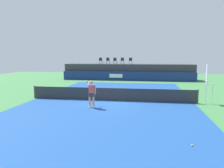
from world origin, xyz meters
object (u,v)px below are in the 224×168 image
spectator_chair_right (122,60)px  tennis_player (91,93)px  spectator_chair_center (115,60)px  spectator_chair_far_right (131,60)px  spectator_chair_far_left (101,60)px  tennis_ball (192,145)px  net_post_far (198,96)px  net_post_near (35,92)px  spectator_chair_left (108,60)px  umpire_chair (208,81)px

spectator_chair_right → tennis_player: bearing=-90.2°
spectator_chair_center → spectator_chair_far_right: size_ratio=1.00×
spectator_chair_far_left → tennis_ball: 24.91m
net_post_far → net_post_near: bearing=180.0°
spectator_chair_far_left → spectator_chair_left: size_ratio=1.00×
net_post_near → tennis_player: 5.80m
spectator_chair_left → tennis_player: spectator_chair_left is taller
spectator_chair_far_right → net_post_near: spectator_chair_far_right is taller
net_post_near → tennis_player: bearing=-24.4°
spectator_chair_far_left → spectator_chair_left: (1.09, -0.13, 0.00)m
spectator_chair_left → spectator_chair_far_right: size_ratio=1.00×
spectator_chair_far_right → umpire_chair: 16.79m
umpire_chair → spectator_chair_right: bearing=117.0°
spectator_chair_center → net_post_near: bearing=-106.0°
spectator_chair_left → tennis_player: (2.03, -17.67, -1.73)m
spectator_chair_left → spectator_chair_center: size_ratio=1.00×
spectator_chair_far_left → umpire_chair: bearing=-54.8°
spectator_chair_far_left → tennis_player: 18.15m
spectator_chair_center → spectator_chair_far_right: same height
spectator_chair_center → spectator_chair_right: size_ratio=1.00×
spectator_chair_right → tennis_ball: size_ratio=13.06×
net_post_far → spectator_chair_left: bearing=120.9°
spectator_chair_far_left → spectator_chair_right: 3.21m
spectator_chair_center → spectator_chair_far_right: bearing=11.1°
spectator_chair_left → umpire_chair: bearing=-57.4°
umpire_chair → net_post_near: (-13.02, -0.01, -1.09)m
spectator_chair_center → net_post_near: (-4.30, -15.01, -2.19)m
spectator_chair_far_left → tennis_player: spectator_chair_far_left is taller
spectator_chair_left → spectator_chair_center: bearing=-14.4°
umpire_chair → net_post_far: bearing=-178.6°
spectator_chair_center → tennis_player: bearing=-86.8°
umpire_chair → net_post_near: bearing=-179.9°
spectator_chair_far_left → spectator_chair_far_right: 4.32m
spectator_chair_left → spectator_chair_far_left: bearing=173.3°
spectator_chair_left → net_post_far: bearing=-59.1°
umpire_chair → spectator_chair_far_left: bearing=125.2°
spectator_chair_left → umpire_chair: 18.16m
tennis_player → spectator_chair_far_right: bearing=86.2°
net_post_near → spectator_chair_far_left: bearing=82.1°
spectator_chair_right → net_post_far: spectator_chair_right is taller
spectator_chair_left → net_post_far: 17.95m
spectator_chair_right → tennis_ball: 23.70m
net_post_far → tennis_player: tennis_player is taller
umpire_chair → net_post_far: umpire_chair is taller
spectator_chair_far_right → net_post_far: size_ratio=0.89×
spectator_chair_center → tennis_ball: 23.88m
spectator_chair_right → umpire_chair: (7.68, -15.06, -1.11)m
spectator_chair_far_left → tennis_ball: size_ratio=13.06×
spectator_chair_far_right → umpire_chair: spectator_chair_far_right is taller
spectator_chair_left → net_post_near: spectator_chair_left is taller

